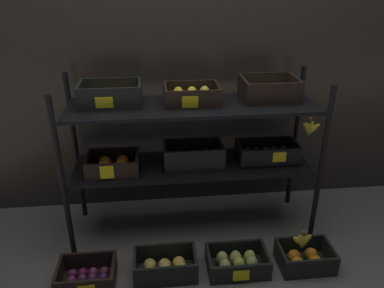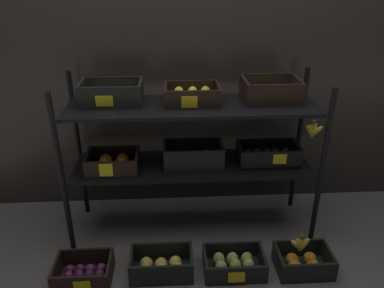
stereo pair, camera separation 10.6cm
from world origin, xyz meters
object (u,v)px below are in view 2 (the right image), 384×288
object	(u,v)px
display_rack	(195,133)
crate_ground_apple_gold	(161,266)
crate_ground_plum	(84,273)
crate_ground_pear	(234,264)
crate_ground_orange	(303,262)
banana_bunch_loose	(300,244)

from	to	relation	value
display_rack	crate_ground_apple_gold	bearing A→B (deg)	-116.76
crate_ground_plum	crate_ground_pear	xyz separation A→B (m)	(0.85, 0.02, 0.01)
crate_ground_apple_gold	crate_ground_orange	distance (m)	0.82
display_rack	crate_ground_orange	bearing A→B (deg)	-36.77
display_rack	crate_ground_pear	distance (m)	0.80
crate_ground_plum	crate_ground_pear	bearing A→B (deg)	1.32
crate_ground_apple_gold	banana_bunch_loose	size ratio (longest dim) A/B	2.74
crate_ground_plum	banana_bunch_loose	size ratio (longest dim) A/B	2.42
crate_ground_orange	banana_bunch_loose	world-z (taller)	banana_bunch_loose
crate_ground_orange	crate_ground_pear	bearing A→B (deg)	178.70
crate_ground_apple_gold	banana_bunch_loose	bearing A→B (deg)	-1.03
crate_ground_apple_gold	crate_ground_pear	size ratio (longest dim) A/B	1.02
display_rack	banana_bunch_loose	xyz separation A→B (m)	(0.57, -0.45, -0.50)
crate_ground_apple_gold	banana_bunch_loose	world-z (taller)	banana_bunch_loose
crate_ground_apple_gold	crate_ground_orange	bearing A→B (deg)	-1.16
crate_ground_pear	crate_ground_plum	bearing A→B (deg)	-178.68
display_rack	crate_ground_pear	world-z (taller)	display_rack
display_rack	crate_ground_orange	xyz separation A→B (m)	(0.60, -0.45, -0.63)
crate_ground_pear	crate_ground_orange	world-z (taller)	crate_ground_orange
crate_ground_apple_gold	banana_bunch_loose	distance (m)	0.80
display_rack	crate_ground_plum	bearing A→B (deg)	-144.85
crate_ground_orange	banana_bunch_loose	size ratio (longest dim) A/B	2.41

